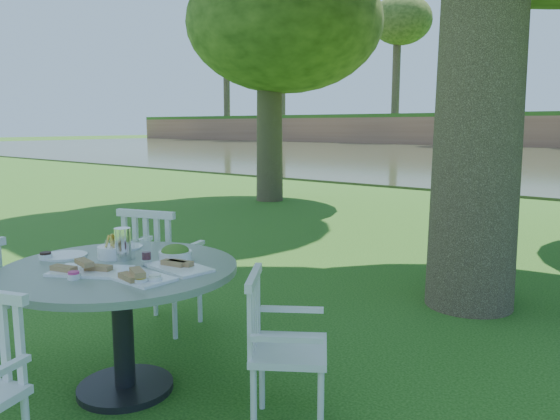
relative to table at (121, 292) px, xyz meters
The scene contains 5 objects.
ground 1.71m from the table, 99.12° to the left, with size 140.00×140.00×0.00m, color #16440E.
table is the anchor object (origin of this frame).
chair_ne 0.98m from the table, 15.07° to the left, with size 0.56×0.56×0.82m.
chair_nw 0.96m from the table, 130.01° to the left, with size 0.60×0.58×0.95m.
tableware 0.20m from the table, 100.74° to the left, with size 1.11×0.81×0.19m.
Camera 1 is at (2.89, -3.36, 1.56)m, focal length 35.00 mm.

